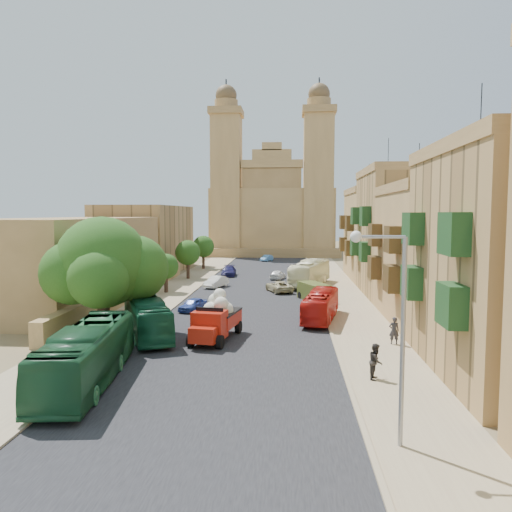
# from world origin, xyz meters

# --- Properties ---
(ground) EXTENTS (260.00, 260.00, 0.00)m
(ground) POSITION_xyz_m (0.00, 0.00, 0.00)
(ground) COLOR brown
(road_surface) EXTENTS (14.00, 140.00, 0.01)m
(road_surface) POSITION_xyz_m (0.00, 30.00, 0.01)
(road_surface) COLOR black
(road_surface) RESTS_ON ground
(sidewalk_east) EXTENTS (5.00, 140.00, 0.01)m
(sidewalk_east) POSITION_xyz_m (9.50, 30.00, 0.01)
(sidewalk_east) COLOR #9B8766
(sidewalk_east) RESTS_ON ground
(sidewalk_west) EXTENTS (5.00, 140.00, 0.01)m
(sidewalk_west) POSITION_xyz_m (-9.50, 30.00, 0.01)
(sidewalk_west) COLOR #9B8766
(sidewalk_west) RESTS_ON ground
(kerb_east) EXTENTS (0.25, 140.00, 0.12)m
(kerb_east) POSITION_xyz_m (7.00, 30.00, 0.06)
(kerb_east) COLOR #9B8766
(kerb_east) RESTS_ON ground
(kerb_west) EXTENTS (0.25, 140.00, 0.12)m
(kerb_west) POSITION_xyz_m (-7.00, 30.00, 0.06)
(kerb_west) COLOR #9B8766
(kerb_west) RESTS_ON ground
(townhouse_b) EXTENTS (9.00, 14.00, 14.90)m
(townhouse_b) POSITION_xyz_m (15.95, 11.00, 5.66)
(townhouse_b) COLOR #A67F4B
(townhouse_b) RESTS_ON ground
(townhouse_c) EXTENTS (9.00, 14.00, 17.40)m
(townhouse_c) POSITION_xyz_m (15.95, 25.00, 6.91)
(townhouse_c) COLOR tan
(townhouse_c) RESTS_ON ground
(townhouse_d) EXTENTS (9.00, 14.00, 15.90)m
(townhouse_d) POSITION_xyz_m (15.95, 39.00, 6.16)
(townhouse_d) COLOR #A67F4B
(townhouse_d) RESTS_ON ground
(west_wall) EXTENTS (1.00, 40.00, 1.80)m
(west_wall) POSITION_xyz_m (-12.50, 20.00, 0.90)
(west_wall) COLOR #A67F4B
(west_wall) RESTS_ON ground
(west_building_low) EXTENTS (10.00, 28.00, 8.40)m
(west_building_low) POSITION_xyz_m (-18.00, 18.00, 4.20)
(west_building_low) COLOR olive
(west_building_low) RESTS_ON ground
(west_building_mid) EXTENTS (10.00, 22.00, 10.00)m
(west_building_mid) POSITION_xyz_m (-18.00, 44.00, 5.00)
(west_building_mid) COLOR tan
(west_building_mid) RESTS_ON ground
(church) EXTENTS (28.00, 22.50, 36.30)m
(church) POSITION_xyz_m (-0.00, 78.61, 9.52)
(church) COLOR #A67F4B
(church) RESTS_ON ground
(ficus_tree) EXTENTS (8.65, 7.96, 8.65)m
(ficus_tree) POSITION_xyz_m (-9.42, 4.01, 5.12)
(ficus_tree) COLOR #3D291E
(ficus_tree) RESTS_ON ground
(street_tree_a) EXTENTS (2.87, 2.87, 4.42)m
(street_tree_a) POSITION_xyz_m (-10.00, 12.00, 2.95)
(street_tree_a) COLOR #3D291E
(street_tree_a) RESTS_ON ground
(street_tree_b) EXTENTS (2.85, 2.85, 4.37)m
(street_tree_b) POSITION_xyz_m (-10.00, 24.00, 2.92)
(street_tree_b) COLOR #3D291E
(street_tree_b) RESTS_ON ground
(street_tree_c) EXTENTS (3.42, 3.42, 5.25)m
(street_tree_c) POSITION_xyz_m (-10.00, 36.00, 3.52)
(street_tree_c) COLOR #3D291E
(street_tree_c) RESTS_ON ground
(street_tree_d) EXTENTS (3.47, 3.47, 5.33)m
(street_tree_d) POSITION_xyz_m (-10.00, 48.00, 3.57)
(street_tree_d) COLOR #3D291E
(street_tree_d) RESTS_ON ground
(streetlamp) EXTENTS (2.11, 0.44, 8.22)m
(streetlamp) POSITION_xyz_m (7.72, -12.00, 5.20)
(streetlamp) COLOR gray
(streetlamp) RESTS_ON ground
(red_truck) EXTENTS (3.26, 6.28, 3.51)m
(red_truck) POSITION_xyz_m (-1.24, 3.46, 1.54)
(red_truck) COLOR #B11E0D
(red_truck) RESTS_ON ground
(olive_pickup) EXTENTS (3.43, 4.67, 1.77)m
(olive_pickup) POSITION_xyz_m (6.36, 20.00, 0.86)
(olive_pickup) COLOR #47511E
(olive_pickup) RESTS_ON ground
(bus_green_south) EXTENTS (3.79, 11.23, 3.07)m
(bus_green_south) POSITION_xyz_m (-6.50, -6.14, 1.53)
(bus_green_south) COLOR #1D532E
(bus_green_south) RESTS_ON ground
(bus_green_north) EXTENTS (6.12, 10.08, 2.78)m
(bus_green_north) POSITION_xyz_m (-6.40, 4.25, 1.39)
(bus_green_north) COLOR #175534
(bus_green_north) RESTS_ON ground
(bus_red_east) EXTENTS (3.67, 8.96, 2.43)m
(bus_red_east) POSITION_xyz_m (6.50, 10.55, 1.22)
(bus_red_east) COLOR red
(bus_red_east) RESTS_ON ground
(bus_cream_east) EXTENTS (5.60, 11.38, 3.09)m
(bus_cream_east) POSITION_xyz_m (6.34, 30.51, 1.55)
(bus_cream_east) COLOR #FFF8CB
(bus_cream_east) RESTS_ON ground
(car_blue_a) EXTENTS (2.50, 3.74, 1.18)m
(car_blue_a) POSITION_xyz_m (-4.89, 13.57, 0.59)
(car_blue_a) COLOR #324BA6
(car_blue_a) RESTS_ON ground
(car_white_a) EXTENTS (2.70, 4.35, 1.35)m
(car_white_a) POSITION_xyz_m (-4.95, 28.05, 0.68)
(car_white_a) COLOR white
(car_white_a) RESTS_ON ground
(car_cream) EXTENTS (3.58, 5.04, 1.27)m
(car_cream) POSITION_xyz_m (2.65, 25.14, 0.64)
(car_cream) COLOR tan
(car_cream) RESTS_ON ground
(car_dkblue) EXTENTS (2.20, 4.87, 1.38)m
(car_dkblue) POSITION_xyz_m (-4.81, 39.21, 0.69)
(car_dkblue) COLOR #1A1A4C
(car_dkblue) RESTS_ON ground
(car_white_b) EXTENTS (2.33, 3.93, 1.25)m
(car_white_b) POSITION_xyz_m (2.22, 36.10, 0.63)
(car_white_b) COLOR white
(car_white_b) RESTS_ON ground
(car_blue_b) EXTENTS (2.38, 3.70, 1.15)m
(car_blue_b) POSITION_xyz_m (-0.50, 61.64, 0.58)
(car_blue_b) COLOR #5898D1
(car_blue_b) RESTS_ON ground
(pedestrian_a) EXTENTS (0.69, 0.46, 1.88)m
(pedestrian_a) POSITION_xyz_m (11.00, 3.09, 0.94)
(pedestrian_a) COLOR #2B292E
(pedestrian_a) RESTS_ON ground
(pedestrian_b) EXTENTS (0.98, 1.11, 1.93)m
(pedestrian_b) POSITION_xyz_m (8.57, -4.21, 0.96)
(pedestrian_b) COLOR #2C2724
(pedestrian_b) RESTS_ON ground
(pedestrian_c) EXTENTS (0.68, 1.03, 1.62)m
(pedestrian_c) POSITION_xyz_m (7.50, 19.88, 0.81)
(pedestrian_c) COLOR #333337
(pedestrian_c) RESTS_ON ground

